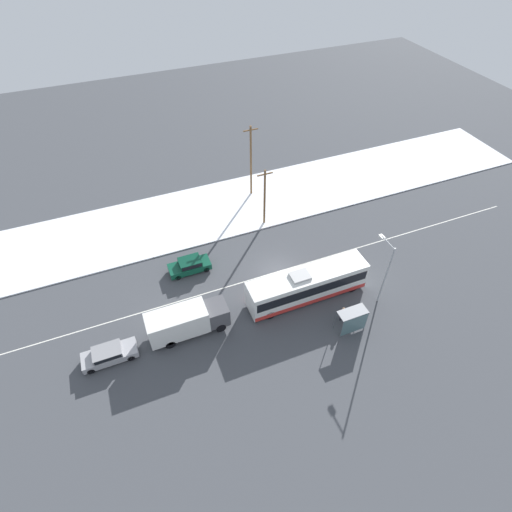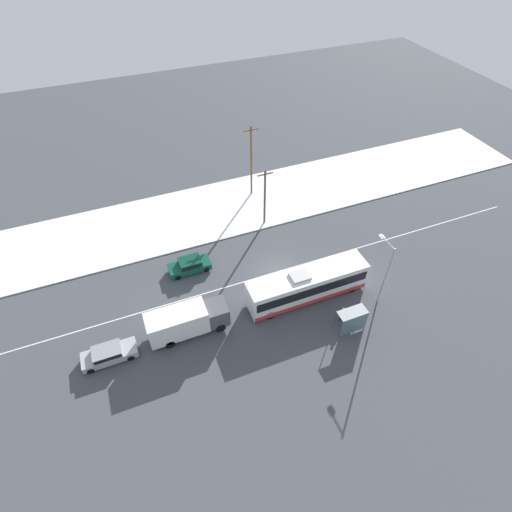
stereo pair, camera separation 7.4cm
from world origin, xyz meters
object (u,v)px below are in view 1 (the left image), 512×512
(pedestrian_at_stop, at_px, (343,313))
(bus_shelter, at_px, (353,319))
(utility_pole_snowlot, at_px, (251,161))
(box_truck, at_px, (186,321))
(parked_car_near_truck, at_px, (109,354))
(sedan_car, at_px, (190,265))
(streetlamp, at_px, (385,266))
(utility_pole_roadside, at_px, (265,197))
(city_bus, at_px, (307,285))

(pedestrian_at_stop, height_order, bus_shelter, bus_shelter)
(pedestrian_at_stop, xyz_separation_m, utility_pole_snowlot, (-0.56, 21.66, 3.78))
(box_truck, bearing_deg, utility_pole_snowlot, 53.40)
(parked_car_near_truck, bearing_deg, sedan_car, 39.67)
(box_truck, height_order, bus_shelter, box_truck)
(pedestrian_at_stop, xyz_separation_m, streetlamp, (4.46, 1.07, 3.39))
(box_truck, xyz_separation_m, pedestrian_at_stop, (13.63, -4.06, -0.56))
(pedestrian_at_stop, distance_m, bus_shelter, 1.46)
(utility_pole_roadside, bearing_deg, bus_shelter, -85.11)
(box_truck, xyz_separation_m, utility_pole_snowlot, (13.07, 17.60, 3.22))
(utility_pole_snowlot, bearing_deg, box_truck, -126.60)
(box_truck, distance_m, bus_shelter, 14.83)
(bus_shelter, bearing_deg, pedestrian_at_stop, 98.35)
(streetlamp, bearing_deg, pedestrian_at_stop, -166.52)
(city_bus, xyz_separation_m, bus_shelter, (1.95, -5.14, 0.00))
(pedestrian_at_stop, relative_size, utility_pole_snowlot, 0.19)
(sedan_car, height_order, utility_pole_snowlot, utility_pole_snowlot)
(pedestrian_at_stop, relative_size, utility_pole_roadside, 0.24)
(bus_shelter, relative_size, streetlamp, 0.37)
(box_truck, height_order, streetlamp, streetlamp)
(box_truck, relative_size, parked_car_near_truck, 1.56)
(bus_shelter, bearing_deg, box_truck, 158.73)
(bus_shelter, height_order, utility_pole_roadside, utility_pole_roadside)
(bus_shelter, xyz_separation_m, utility_pole_roadside, (-1.45, 17.00, 2.15))
(box_truck, bearing_deg, parked_car_near_truck, -178.25)
(city_bus, height_order, pedestrian_at_stop, city_bus)
(city_bus, relative_size, utility_pole_snowlot, 1.27)
(pedestrian_at_stop, xyz_separation_m, utility_pole_roadside, (-1.26, 15.68, 2.73))
(sedan_car, relative_size, streetlamp, 0.61)
(city_bus, bearing_deg, utility_pole_roadside, 87.59)
(box_truck, distance_m, utility_pole_snowlot, 22.15)
(bus_shelter, bearing_deg, utility_pole_snowlot, 91.88)
(box_truck, relative_size, utility_pole_roadside, 0.99)
(box_truck, relative_size, sedan_car, 1.67)
(city_bus, relative_size, sedan_car, 2.76)
(city_bus, xyz_separation_m, sedan_car, (-9.65, 7.63, -0.86))
(parked_car_near_truck, relative_size, bus_shelter, 1.75)
(sedan_car, distance_m, streetlamp, 19.32)
(city_bus, relative_size, streetlamp, 1.67)
(parked_car_near_truck, height_order, utility_pole_snowlot, utility_pole_snowlot)
(bus_shelter, bearing_deg, city_bus, 110.79)
(sedan_car, height_order, parked_car_near_truck, sedan_car)
(streetlamp, bearing_deg, bus_shelter, -150.73)
(sedan_car, relative_size, parked_car_near_truck, 0.93)
(sedan_car, bearing_deg, streetlamp, 146.80)
(box_truck, distance_m, streetlamp, 18.55)
(city_bus, xyz_separation_m, pedestrian_at_stop, (1.76, -3.82, -0.58))
(parked_car_near_truck, xyz_separation_m, utility_pole_snowlot, (20.02, 17.81, 4.12))
(utility_pole_snowlot, bearing_deg, streetlamp, -76.29)
(utility_pole_roadside, bearing_deg, parked_car_near_truck, -148.52)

